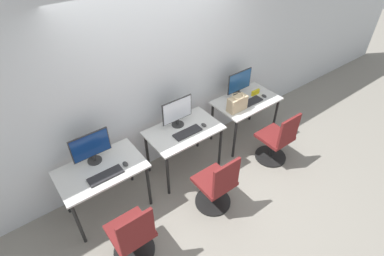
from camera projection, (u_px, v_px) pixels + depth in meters
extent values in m
plane|color=gray|center=(197.00, 180.00, 4.36)|extent=(20.00, 20.00, 0.00)
cube|color=silver|center=(163.00, 74.00, 3.95)|extent=(12.00, 0.05, 2.80)
cube|color=silver|center=(101.00, 169.00, 3.53)|extent=(1.02, 0.63, 0.02)
cylinder|color=black|center=(79.00, 224.00, 3.38)|extent=(0.04, 0.04, 0.72)
cylinder|color=black|center=(149.00, 186.00, 3.81)|extent=(0.04, 0.04, 0.72)
cylinder|color=black|center=(63.00, 194.00, 3.71)|extent=(0.04, 0.04, 0.72)
cylinder|color=black|center=(129.00, 162.00, 4.14)|extent=(0.04, 0.04, 0.72)
cylinder|color=#2D2D2D|center=(95.00, 160.00, 3.62)|extent=(0.17, 0.17, 0.01)
cylinder|color=#2D2D2D|center=(94.00, 158.00, 3.59)|extent=(0.04, 0.04, 0.08)
cube|color=#2D2D2D|center=(90.00, 145.00, 3.47)|extent=(0.47, 0.01, 0.33)
cube|color=navy|center=(91.00, 146.00, 3.46)|extent=(0.44, 0.01, 0.31)
cube|color=#262628|center=(106.00, 176.00, 3.42)|extent=(0.40, 0.15, 0.02)
ellipsoid|color=#333333|center=(125.00, 164.00, 3.56)|extent=(0.06, 0.09, 0.03)
cylinder|color=black|center=(135.00, 250.00, 3.50)|extent=(0.48, 0.48, 0.03)
cylinder|color=black|center=(132.00, 241.00, 3.37)|extent=(0.04, 0.04, 0.37)
cube|color=maroon|center=(130.00, 231.00, 3.24)|extent=(0.44, 0.44, 0.05)
cube|color=maroon|center=(136.00, 231.00, 2.96)|extent=(0.40, 0.04, 0.44)
cube|color=silver|center=(184.00, 130.00, 4.09)|extent=(1.02, 0.63, 0.02)
cylinder|color=black|center=(168.00, 175.00, 3.95)|extent=(0.04, 0.04, 0.72)
cylinder|color=black|center=(220.00, 147.00, 4.38)|extent=(0.04, 0.04, 0.72)
cylinder|color=black|center=(147.00, 153.00, 4.28)|extent=(0.04, 0.04, 0.72)
cylinder|color=black|center=(198.00, 129.00, 4.71)|extent=(0.04, 0.04, 0.72)
cylinder|color=#2D2D2D|center=(178.00, 124.00, 4.17)|extent=(0.17, 0.17, 0.01)
cylinder|color=#2D2D2D|center=(178.00, 122.00, 4.14)|extent=(0.04, 0.04, 0.08)
cube|color=#2D2D2D|center=(177.00, 110.00, 4.02)|extent=(0.47, 0.01, 0.33)
cube|color=silver|center=(177.00, 110.00, 4.01)|extent=(0.44, 0.01, 0.31)
cube|color=#262628|center=(188.00, 132.00, 4.02)|extent=(0.40, 0.15, 0.02)
ellipsoid|color=#333333|center=(204.00, 125.00, 4.14)|extent=(0.06, 0.09, 0.03)
cylinder|color=black|center=(213.00, 201.00, 4.04)|extent=(0.48, 0.48, 0.03)
cylinder|color=black|center=(213.00, 192.00, 3.92)|extent=(0.04, 0.04, 0.37)
cube|color=maroon|center=(214.00, 181.00, 3.79)|extent=(0.44, 0.44, 0.05)
cube|color=maroon|center=(226.00, 178.00, 3.51)|extent=(0.40, 0.04, 0.44)
cube|color=silver|center=(246.00, 101.00, 4.66)|extent=(1.02, 0.63, 0.02)
cylinder|color=black|center=(235.00, 139.00, 4.51)|extent=(0.04, 0.04, 0.72)
cylinder|color=black|center=(275.00, 117.00, 4.94)|extent=(0.04, 0.04, 0.72)
cylinder|color=black|center=(212.00, 122.00, 4.84)|extent=(0.04, 0.04, 0.72)
cylinder|color=black|center=(252.00, 103.00, 5.27)|extent=(0.04, 0.04, 0.72)
cylinder|color=#2D2D2D|center=(238.00, 95.00, 4.76)|extent=(0.17, 0.17, 0.01)
cylinder|color=#2D2D2D|center=(238.00, 92.00, 4.74)|extent=(0.04, 0.04, 0.08)
cube|color=#2D2D2D|center=(240.00, 81.00, 4.62)|extent=(0.47, 0.01, 0.33)
cube|color=navy|center=(240.00, 81.00, 4.61)|extent=(0.44, 0.01, 0.31)
cube|color=#262628|center=(251.00, 102.00, 4.59)|extent=(0.40, 0.15, 0.02)
ellipsoid|color=#333333|center=(264.00, 96.00, 4.71)|extent=(0.06, 0.09, 0.03)
cylinder|color=black|center=(270.00, 156.00, 4.72)|extent=(0.48, 0.48, 0.03)
cylinder|color=black|center=(272.00, 147.00, 4.59)|extent=(0.04, 0.04, 0.37)
cube|color=maroon|center=(275.00, 137.00, 4.46)|extent=(0.44, 0.44, 0.05)
cube|color=maroon|center=(289.00, 131.00, 4.18)|extent=(0.40, 0.04, 0.44)
cube|color=tan|center=(237.00, 104.00, 4.38)|extent=(0.30, 0.14, 0.22)
torus|color=tan|center=(238.00, 96.00, 4.30)|extent=(0.18, 0.18, 0.01)
cube|color=yellow|center=(255.00, 92.00, 4.75)|extent=(0.16, 0.03, 0.08)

